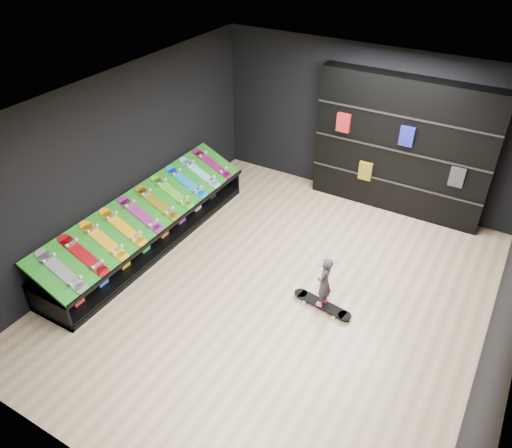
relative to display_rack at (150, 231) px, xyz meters
The scene contains 21 objects.
floor 2.56m from the display_rack, ahead, with size 6.00×7.00×0.01m, color tan.
ceiling 3.75m from the display_rack, ahead, with size 6.00×7.00×0.01m, color white.
wall_back 4.51m from the display_rack, 53.92° to the left, with size 6.00×0.02×3.00m, color black.
wall_front 4.51m from the display_rack, 53.92° to the right, with size 6.00×0.02×3.00m, color black.
wall_left 1.33m from the display_rack, behind, with size 0.02×7.00×3.00m, color black.
wall_right 5.69m from the display_rack, ahead, with size 0.02×7.00×3.00m, color black.
display_rack is the anchor object (origin of this frame).
turf_ramp 0.46m from the display_rack, ahead, with size 1.00×4.50×0.04m, color #12610F.
back_shelving 4.81m from the display_rack, 45.01° to the left, with size 3.25×0.38×2.60m, color black.
floor_skateboard 3.31m from the display_rack, ahead, with size 0.98×0.22×0.09m, color black, non-canonical shape.
child 3.31m from the display_rack, ahead, with size 0.19×0.14×0.51m, color black.
display_board_0 1.96m from the display_rack, 88.11° to the right, with size 0.98×0.22×0.09m, color black, non-canonical shape.
display_board_1 1.56m from the display_rack, 87.57° to the right, with size 0.98×0.22×0.09m, color red, non-canonical shape.
display_board_2 1.16m from the display_rack, 86.60° to the right, with size 0.98×0.22×0.09m, color orange, non-canonical shape.
display_board_3 0.80m from the display_rack, 84.35° to the right, with size 0.98×0.22×0.09m, color yellow, non-canonical shape.
display_board_4 0.54m from the display_rack, 73.46° to the right, with size 0.98×0.22×0.09m, color #2626BF, non-canonical shape.
display_board_5 0.54m from the display_rack, 73.46° to the left, with size 0.98×0.22×0.09m, color yellow, non-canonical shape.
display_board_6 0.80m from the display_rack, 84.35° to the left, with size 0.98×0.22×0.09m, color green, non-canonical shape.
display_board_7 1.16m from the display_rack, 86.60° to the left, with size 0.98×0.22×0.09m, color blue, non-canonical shape.
display_board_8 1.56m from the display_rack, 87.57° to the left, with size 0.98×0.22×0.09m, color #0CB2E5, non-canonical shape.
display_board_9 1.96m from the display_rack, 88.11° to the left, with size 0.98×0.22×0.09m, color #E5198C, non-canonical shape.
Camera 1 is at (2.67, -5.22, 5.33)m, focal length 35.00 mm.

